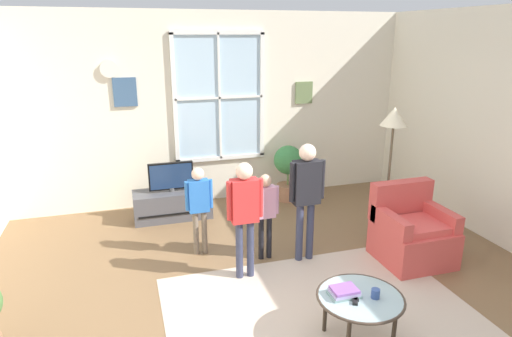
% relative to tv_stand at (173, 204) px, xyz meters
% --- Properties ---
extents(ground_plane, '(6.57, 6.90, 0.02)m').
position_rel_tv_stand_xyz_m(ground_plane, '(0.76, -2.58, -0.21)').
color(ground_plane, brown).
extents(back_wall, '(5.97, 0.17, 2.84)m').
position_rel_tv_stand_xyz_m(back_wall, '(0.76, 0.62, 1.23)').
color(back_wall, silver).
rests_on(back_wall, ground_plane).
extents(area_rug, '(2.85, 2.12, 0.01)m').
position_rel_tv_stand_xyz_m(area_rug, '(1.05, -2.69, -0.20)').
color(area_rug, '#C6B29E').
rests_on(area_rug, ground_plane).
extents(tv_stand, '(1.07, 0.45, 0.40)m').
position_rel_tv_stand_xyz_m(tv_stand, '(0.00, 0.00, 0.00)').
color(tv_stand, '#4C4C51').
rests_on(tv_stand, ground_plane).
extents(television, '(0.61, 0.08, 0.42)m').
position_rel_tv_stand_xyz_m(television, '(0.00, -0.00, 0.42)').
color(television, '#4C4C4C').
rests_on(television, tv_stand).
extents(armchair, '(0.76, 0.74, 0.87)m').
position_rel_tv_stand_xyz_m(armchair, '(2.49, -2.01, 0.13)').
color(armchair, '#D14C47').
rests_on(armchair, ground_plane).
extents(coffee_table, '(0.73, 0.73, 0.44)m').
position_rel_tv_stand_xyz_m(coffee_table, '(1.18, -3.12, 0.21)').
color(coffee_table, '#99B2B7').
rests_on(coffee_table, ground_plane).
extents(book_stack, '(0.25, 0.17, 0.07)m').
position_rel_tv_stand_xyz_m(book_stack, '(1.06, -3.07, 0.27)').
color(book_stack, gray).
rests_on(book_stack, coffee_table).
extents(cup, '(0.07, 0.07, 0.08)m').
position_rel_tv_stand_xyz_m(cup, '(1.29, -3.18, 0.28)').
color(cup, '#334C8C').
rests_on(cup, coffee_table).
extents(remote_near_books, '(0.07, 0.14, 0.02)m').
position_rel_tv_stand_xyz_m(remote_near_books, '(1.13, -3.12, 0.25)').
color(remote_near_books, black).
rests_on(remote_near_books, coffee_table).
extents(remote_near_cup, '(0.10, 0.14, 0.02)m').
position_rel_tv_stand_xyz_m(remote_near_cup, '(1.11, -3.17, 0.25)').
color(remote_near_cup, black).
rests_on(remote_near_cup, coffee_table).
extents(person_pink_shirt, '(0.31, 0.14, 1.02)m').
position_rel_tv_stand_xyz_m(person_pink_shirt, '(0.89, -1.51, 0.44)').
color(person_pink_shirt, black).
rests_on(person_pink_shirt, ground_plane).
extents(person_black_shirt, '(0.42, 0.19, 1.38)m').
position_rel_tv_stand_xyz_m(person_black_shirt, '(1.31, -1.66, 0.66)').
color(person_black_shirt, '#333851').
rests_on(person_black_shirt, ground_plane).
extents(person_blue_shirt, '(0.32, 0.15, 1.07)m').
position_rel_tv_stand_xyz_m(person_blue_shirt, '(0.19, -1.17, 0.47)').
color(person_blue_shirt, '#726656').
rests_on(person_blue_shirt, ground_plane).
extents(person_red_shirt, '(0.39, 0.18, 1.28)m').
position_rel_tv_stand_xyz_m(person_red_shirt, '(0.55, -1.83, 0.60)').
color(person_red_shirt, '#333851').
rests_on(person_red_shirt, ground_plane).
extents(potted_plant_by_window, '(0.45, 0.45, 0.87)m').
position_rel_tv_stand_xyz_m(potted_plant_by_window, '(1.82, 0.20, 0.31)').
color(potted_plant_by_window, '#9E6B4C').
rests_on(potted_plant_by_window, ground_plane).
extents(floor_lamp, '(0.32, 0.32, 1.70)m').
position_rel_tv_stand_xyz_m(floor_lamp, '(2.47, -1.49, 1.22)').
color(floor_lamp, black).
rests_on(floor_lamp, ground_plane).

